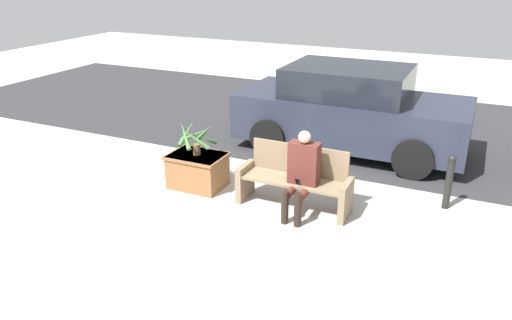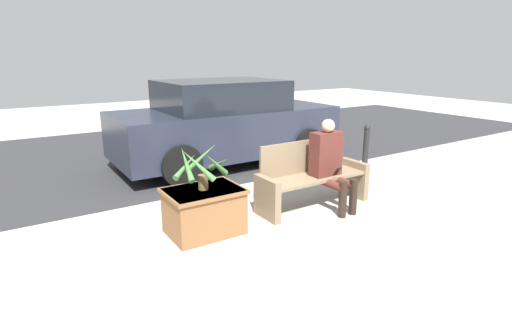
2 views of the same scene
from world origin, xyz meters
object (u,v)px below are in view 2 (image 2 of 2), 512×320
object	(u,v)px
planter_box	(204,210)
potted_plant	(201,166)
person_seated	(330,161)
parked_car	(225,123)
bench	(311,177)
bollard_post	(366,146)

from	to	relation	value
planter_box	potted_plant	size ratio (longest dim) A/B	1.36
person_seated	parked_car	xyz separation A→B (m)	(-0.08, 2.82, 0.12)
bench	parked_car	distance (m)	2.66
person_seated	planter_box	world-z (taller)	person_seated
bench	person_seated	size ratio (longest dim) A/B	1.35
person_seated	potted_plant	xyz separation A→B (m)	(-1.80, 0.18, 0.16)
bollard_post	parked_car	bearing A→B (deg)	137.49
planter_box	bollard_post	size ratio (longest dim) A/B	1.06
person_seated	potted_plant	bearing A→B (deg)	174.28
bench	bollard_post	size ratio (longest dim) A/B	2.00
potted_plant	bollard_post	xyz separation A→B (m)	(3.66, 0.87, -0.39)
parked_car	bollard_post	distance (m)	2.65
person_seated	bollard_post	xyz separation A→B (m)	(1.86, 1.05, -0.22)
person_seated	planter_box	size ratio (longest dim) A/B	1.39
planter_box	parked_car	distance (m)	3.20
potted_plant	parked_car	world-z (taller)	parked_car
potted_plant	parked_car	xyz separation A→B (m)	(1.72, 2.64, -0.04)
person_seated	planter_box	xyz separation A→B (m)	(-1.79, 0.17, -0.36)
potted_plant	bollard_post	size ratio (longest dim) A/B	0.78
potted_plant	parked_car	distance (m)	3.16
potted_plant	person_seated	bearing A→B (deg)	-5.72
planter_box	bollard_post	world-z (taller)	bollard_post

